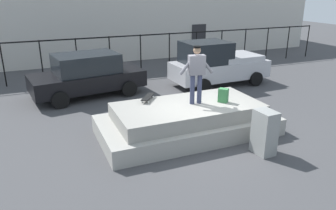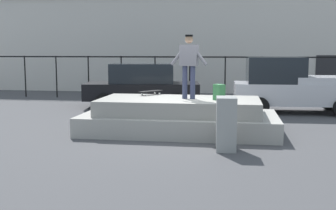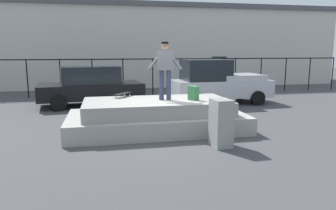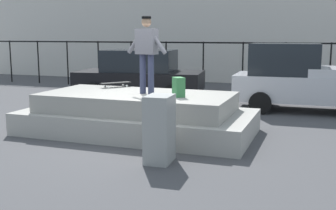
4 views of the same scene
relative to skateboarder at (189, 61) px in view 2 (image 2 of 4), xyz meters
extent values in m
plane|color=#424244|center=(0.02, -0.38, -1.95)|extent=(60.00, 60.00, 0.00)
cube|color=#9E9B93|center=(-0.25, 0.01, -1.69)|extent=(5.30, 2.61, 0.51)
cube|color=gray|center=(-0.25, 0.01, -1.22)|extent=(4.34, 2.14, 0.42)
cylinder|color=#2D334C|center=(-0.11, 0.02, -0.57)|extent=(0.14, 0.14, 0.89)
cylinder|color=#2D334C|center=(0.11, -0.02, -0.57)|extent=(0.14, 0.14, 0.89)
cube|color=#595960|center=(0.00, 0.00, 0.16)|extent=(0.51, 0.32, 0.57)
cylinder|color=#595960|center=(-0.29, 0.05, 0.15)|extent=(0.46, 0.17, 0.54)
cylinder|color=#595960|center=(0.29, -0.05, 0.15)|extent=(0.46, 0.17, 0.54)
sphere|color=tan|center=(0.00, 0.00, 0.59)|extent=(0.22, 0.22, 0.22)
cylinder|color=black|center=(0.00, 0.00, 0.69)|extent=(0.24, 0.24, 0.05)
cube|color=black|center=(-1.22, 0.84, -0.91)|extent=(0.64, 0.75, 0.02)
cylinder|color=silver|center=(-1.45, 0.70, -0.99)|extent=(0.06, 0.06, 0.06)
cylinder|color=silver|center=(-1.29, 0.58, -0.99)|extent=(0.06, 0.06, 0.06)
cylinder|color=silver|center=(-1.14, 1.11, -0.99)|extent=(0.06, 0.06, 0.06)
cylinder|color=silver|center=(-0.98, 0.99, -0.99)|extent=(0.06, 0.06, 0.06)
cube|color=#33723F|center=(0.83, -0.21, -0.80)|extent=(0.33, 0.34, 0.42)
cube|color=black|center=(-2.38, 4.98, -1.30)|extent=(4.69, 2.58, 0.65)
cube|color=black|center=(-2.38, 4.98, -0.60)|extent=(2.67, 2.06, 0.76)
cylinder|color=black|center=(-3.89, 5.78, -1.63)|extent=(0.66, 0.31, 0.64)
cylinder|color=black|center=(-3.61, 3.79, -1.63)|extent=(0.66, 0.31, 0.64)
cylinder|color=black|center=(-1.15, 6.17, -1.63)|extent=(0.66, 0.31, 0.64)
cylinder|color=black|center=(-0.87, 4.18, -1.63)|extent=(0.66, 0.31, 0.64)
cube|color=#B7B7BC|center=(3.45, 4.29, -1.25)|extent=(4.48, 1.92, 0.76)
cube|color=black|center=(2.68, 4.26, -0.40)|extent=(2.05, 1.70, 0.93)
cube|color=#B7B7BC|center=(4.34, 4.32, -0.75)|extent=(2.05, 1.75, 0.24)
cylinder|color=black|center=(2.05, 5.14, -1.63)|extent=(0.65, 0.24, 0.64)
cylinder|color=black|center=(2.11, 3.33, -1.63)|extent=(0.65, 0.24, 0.64)
cylinder|color=black|center=(4.79, 5.24, -1.63)|extent=(0.65, 0.24, 0.64)
cube|color=gray|center=(1.06, -1.94, -1.34)|extent=(0.48, 0.63, 1.21)
cylinder|color=black|center=(-8.78, 7.71, -0.95)|extent=(0.06, 0.06, 1.98)
cylinder|color=black|center=(-7.18, 7.71, -0.95)|extent=(0.06, 0.06, 1.98)
cylinder|color=black|center=(-5.58, 7.71, -0.95)|extent=(0.06, 0.06, 1.98)
cylinder|color=black|center=(-3.98, 7.71, -0.95)|extent=(0.06, 0.06, 1.98)
cylinder|color=black|center=(-2.38, 7.71, -0.95)|extent=(0.06, 0.06, 1.98)
cylinder|color=black|center=(-0.78, 7.71, -0.95)|extent=(0.06, 0.06, 1.98)
cylinder|color=black|center=(0.82, 7.71, -0.95)|extent=(0.06, 0.06, 1.98)
cylinder|color=black|center=(2.42, 7.71, -0.95)|extent=(0.06, 0.06, 1.98)
cylinder|color=black|center=(4.02, 7.71, -0.95)|extent=(0.06, 0.06, 1.98)
cube|color=black|center=(0.02, 7.71, 0.00)|extent=(24.00, 0.04, 0.06)
cube|color=beige|center=(0.02, 14.05, 0.61)|extent=(28.75, 6.61, 5.11)
cube|color=#262628|center=(5.77, 10.73, -0.95)|extent=(1.00, 0.06, 2.00)
camera|label=1|loc=(-4.35, -8.21, 2.27)|focal=34.95mm
camera|label=2|loc=(1.20, -11.33, 0.30)|focal=44.96mm
camera|label=3|loc=(-1.81, -9.23, 0.47)|focal=33.60mm
camera|label=4|loc=(3.67, -8.68, 0.31)|focal=44.65mm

